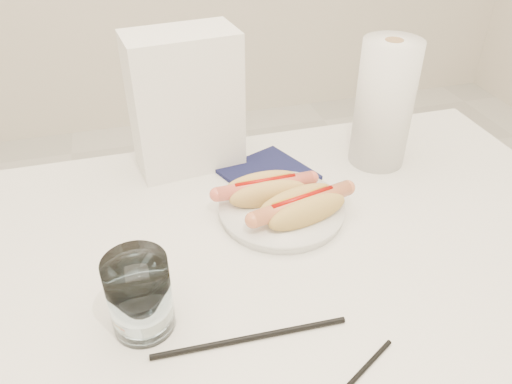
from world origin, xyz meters
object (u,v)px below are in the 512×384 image
object	(u,v)px
plate	(281,211)
hotdog_left	(265,189)
napkin_box	(185,102)
hotdog_right	(302,207)
water_glass	(140,295)
paper_towel_roll	(384,104)
table	(255,302)

from	to	relation	value
plate	hotdog_left	world-z (taller)	hotdog_left
napkin_box	hotdog_right	bearing A→B (deg)	-66.87
water_glass	napkin_box	world-z (taller)	napkin_box
water_glass	paper_towel_roll	bearing A→B (deg)	31.45
hotdog_right	napkin_box	size ratio (longest dim) A/B	0.70
table	napkin_box	xyz separation A→B (m)	(-0.04, 0.33, 0.19)
table	hotdog_right	xyz separation A→B (m)	(0.10, 0.09, 0.10)
plate	paper_towel_roll	world-z (taller)	paper_towel_roll
hotdog_left	napkin_box	xyz separation A→B (m)	(-0.10, 0.18, 0.09)
hotdog_left	plate	bearing A→B (deg)	-53.35
napkin_box	table	bearing A→B (deg)	-90.14
hotdog_right	paper_towel_roll	xyz separation A→B (m)	(0.21, 0.16, 0.08)
hotdog_left	table	bearing A→B (deg)	-113.24
water_glass	napkin_box	bearing A→B (deg)	71.94
plate	hotdog_left	xyz separation A→B (m)	(-0.02, 0.03, 0.03)
table	napkin_box	bearing A→B (deg)	96.79
napkin_box	paper_towel_roll	distance (m)	0.36
hotdog_right	napkin_box	distance (m)	0.29
hotdog_right	paper_towel_roll	bearing A→B (deg)	23.14
hotdog_right	paper_towel_roll	world-z (taller)	paper_towel_roll
water_glass	napkin_box	xyz separation A→B (m)	(0.12, 0.38, 0.07)
napkin_box	plate	bearing A→B (deg)	-66.67
water_glass	napkin_box	size ratio (longest dim) A/B	0.43
hotdog_right	water_glass	world-z (taller)	water_glass
napkin_box	paper_towel_roll	world-z (taller)	napkin_box
plate	water_glass	world-z (taller)	water_glass
hotdog_left	water_glass	bearing A→B (deg)	-139.54
plate	napkin_box	world-z (taller)	napkin_box
table	napkin_box	world-z (taller)	napkin_box
hotdog_left	hotdog_right	world-z (taller)	hotdog_right
table	plate	bearing A→B (deg)	56.85
water_glass	hotdog_right	bearing A→B (deg)	27.17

